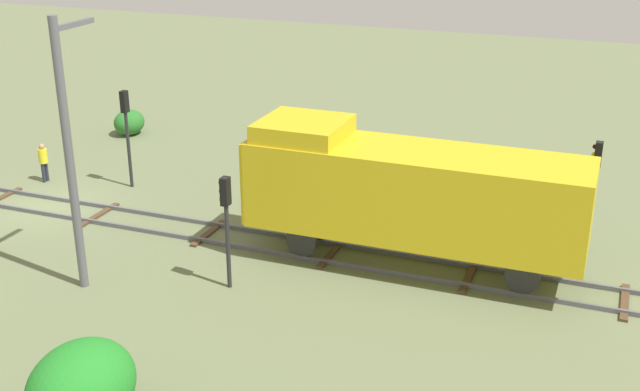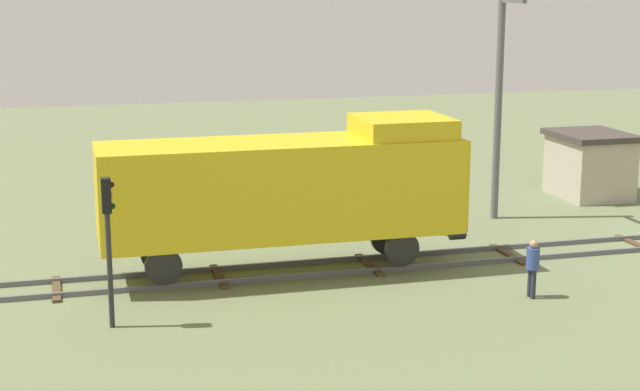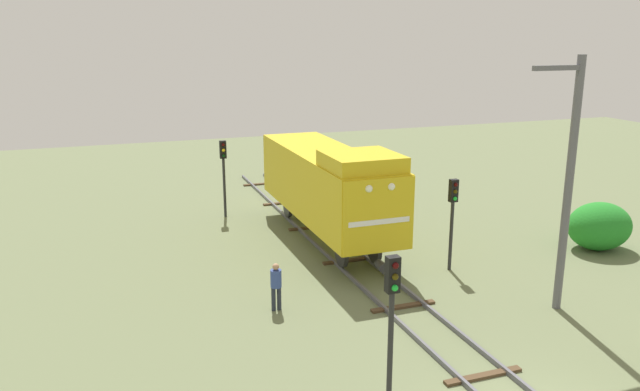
% 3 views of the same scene
% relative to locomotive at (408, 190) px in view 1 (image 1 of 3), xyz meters
% --- Properties ---
extents(ground_plane, '(90.00, 90.00, 0.00)m').
position_rel_locomotive_xyz_m(ground_plane, '(0.00, -14.69, -2.77)').
color(ground_plane, '#66704C').
extents(railway_track, '(2.40, 57.85, 0.16)m').
position_rel_locomotive_xyz_m(railway_track, '(0.00, -14.69, -2.70)').
color(railway_track, '#595960').
rests_on(railway_track, ground).
extents(locomotive, '(2.90, 11.60, 4.60)m').
position_rel_locomotive_xyz_m(locomotive, '(0.00, 0.00, 0.00)').
color(locomotive, gold).
rests_on(locomotive, railway_track).
extents(traffic_signal_near, '(0.32, 0.34, 4.17)m').
position_rel_locomotive_xyz_m(traffic_signal_near, '(-3.20, -12.90, 0.12)').
color(traffic_signal_near, '#262628').
rests_on(traffic_signal_near, ground).
extents(traffic_signal_mid, '(0.32, 0.34, 3.74)m').
position_rel_locomotive_xyz_m(traffic_signal_mid, '(3.40, -4.87, -0.16)').
color(traffic_signal_mid, '#262628').
rests_on(traffic_signal_mid, ground).
extents(traffic_signal_far, '(0.32, 0.34, 3.99)m').
position_rel_locomotive_xyz_m(traffic_signal_far, '(-3.60, 5.59, 0.01)').
color(traffic_signal_far, '#262628').
rests_on(traffic_signal_far, ground).
extents(worker_near_track, '(0.38, 0.38, 1.70)m').
position_rel_locomotive_xyz_m(worker_near_track, '(-2.40, -16.72, -1.78)').
color(worker_near_track, '#262B38').
rests_on(worker_near_track, ground).
extents(worker_by_signal, '(0.38, 0.38, 1.70)m').
position_rel_locomotive_xyz_m(worker_by_signal, '(-4.20, -6.15, -1.78)').
color(worker_by_signal, '#262B38').
rests_on(worker_by_signal, ground).
extents(catenary_mast, '(1.94, 0.28, 8.60)m').
position_rel_locomotive_xyz_m(catenary_mast, '(4.94, -9.27, 1.78)').
color(catenary_mast, '#595960').
rests_on(catenary_mast, ground).
extents(bush_near, '(2.89, 2.37, 2.10)m').
position_rel_locomotive_xyz_m(bush_near, '(10.86, -4.90, -1.72)').
color(bush_near, '#228126').
rests_on(bush_near, ground).
extents(bush_mid, '(1.76, 1.44, 1.28)m').
position_rel_locomotive_xyz_m(bush_mid, '(-9.59, -17.21, -2.13)').
color(bush_mid, '#286B26').
rests_on(bush_mid, ground).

